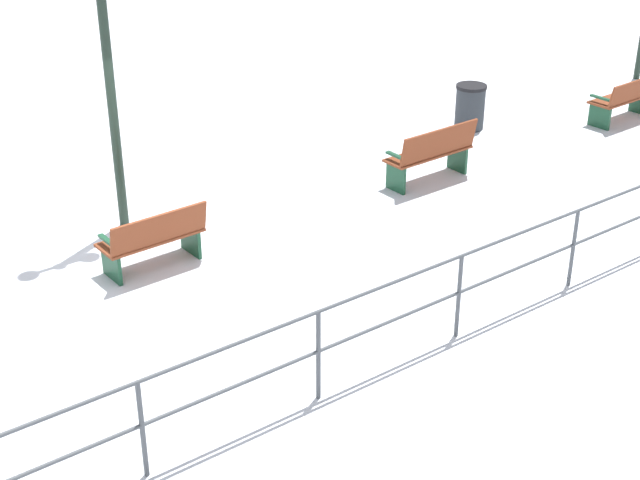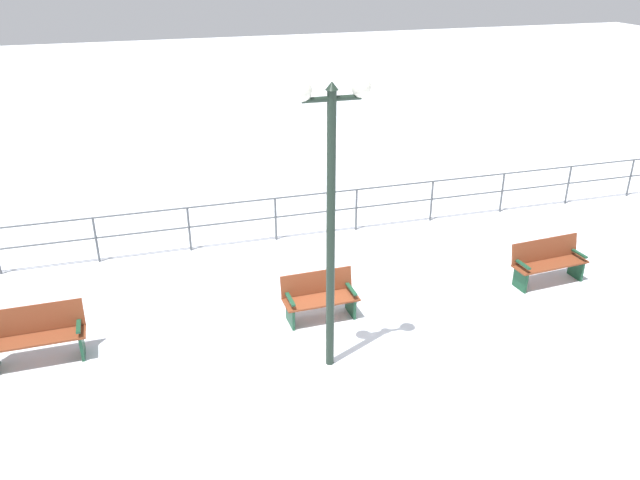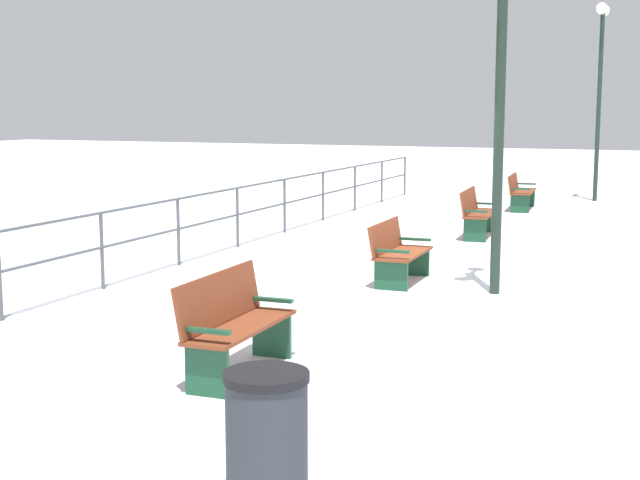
{
  "view_description": "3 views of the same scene",
  "coord_description": "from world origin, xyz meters",
  "px_view_note": "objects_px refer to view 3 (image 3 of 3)",
  "views": [
    {
      "loc": [
        -10.06,
        4.79,
        5.87
      ],
      "look_at": [
        -2.01,
        -1.27,
        0.8
      ],
      "focal_mm": 52.26,
      "sensor_mm": 36.0,
      "label": 1
    },
    {
      "loc": [
        9.65,
        -2.92,
        6.36
      ],
      "look_at": [
        -2.1,
        0.61,
        0.61
      ],
      "focal_mm": 35.48,
      "sensor_mm": 36.0,
      "label": 2
    },
    {
      "loc": [
        3.77,
        -12.32,
        2.52
      ],
      "look_at": [
        -1.37,
        0.22,
        0.5
      ],
      "focal_mm": 51.67,
      "sensor_mm": 36.0,
      "label": 3
    }
  ],
  "objects_px": {
    "bench_fourth": "(477,212)",
    "bench_second": "(234,322)",
    "trash_bin": "(267,433)",
    "bench_third": "(398,252)",
    "lamppost_middle": "(501,50)",
    "bench_fifth": "(520,191)",
    "lamppost_far": "(601,62)"
  },
  "relations": [
    {
      "from": "bench_fourth",
      "to": "bench_second",
      "type": "bearing_deg",
      "value": -94.55
    },
    {
      "from": "trash_bin",
      "to": "bench_second",
      "type": "bearing_deg",
      "value": 122.04
    },
    {
      "from": "bench_third",
      "to": "lamppost_middle",
      "type": "bearing_deg",
      "value": -11.41
    },
    {
      "from": "bench_fifth",
      "to": "lamppost_far",
      "type": "distance_m",
      "value": 4.39
    },
    {
      "from": "bench_third",
      "to": "bench_fourth",
      "type": "height_order",
      "value": "bench_fourth"
    },
    {
      "from": "bench_second",
      "to": "lamppost_middle",
      "type": "relative_size",
      "value": 0.33
    },
    {
      "from": "bench_second",
      "to": "trash_bin",
      "type": "distance_m",
      "value": 2.72
    },
    {
      "from": "bench_third",
      "to": "lamppost_middle",
      "type": "distance_m",
      "value": 3.13
    },
    {
      "from": "bench_third",
      "to": "lamppost_far",
      "type": "distance_m",
      "value": 12.97
    },
    {
      "from": "bench_second",
      "to": "lamppost_middle",
      "type": "distance_m",
      "value": 5.57
    },
    {
      "from": "trash_bin",
      "to": "bench_third",
      "type": "bearing_deg",
      "value": 100.88
    },
    {
      "from": "bench_second",
      "to": "bench_third",
      "type": "bearing_deg",
      "value": 88.39
    },
    {
      "from": "bench_second",
      "to": "bench_fifth",
      "type": "distance_m",
      "value": 14.66
    },
    {
      "from": "bench_third",
      "to": "bench_fourth",
      "type": "relative_size",
      "value": 0.85
    },
    {
      "from": "lamppost_middle",
      "to": "lamppost_far",
      "type": "relative_size",
      "value": 0.94
    },
    {
      "from": "bench_second",
      "to": "bench_fourth",
      "type": "bearing_deg",
      "value": 88.58
    },
    {
      "from": "lamppost_middle",
      "to": "lamppost_far",
      "type": "bearing_deg",
      "value": 90.0
    },
    {
      "from": "bench_second",
      "to": "lamppost_far",
      "type": "bearing_deg",
      "value": 84.16
    },
    {
      "from": "lamppost_middle",
      "to": "lamppost_far",
      "type": "height_order",
      "value": "lamppost_far"
    },
    {
      "from": "bench_fourth",
      "to": "bench_fifth",
      "type": "bearing_deg",
      "value": 86.57
    },
    {
      "from": "bench_second",
      "to": "lamppost_middle",
      "type": "bearing_deg",
      "value": 71.17
    },
    {
      "from": "trash_bin",
      "to": "lamppost_far",
      "type": "bearing_deg",
      "value": 89.84
    },
    {
      "from": "lamppost_middle",
      "to": "trash_bin",
      "type": "height_order",
      "value": "lamppost_middle"
    },
    {
      "from": "bench_fourth",
      "to": "bench_fifth",
      "type": "xyz_separation_m",
      "value": [
        -0.05,
        4.89,
        -0.03
      ]
    },
    {
      "from": "lamppost_far",
      "to": "trash_bin",
      "type": "bearing_deg",
      "value": -90.16
    },
    {
      "from": "trash_bin",
      "to": "bench_fifth",
      "type": "bearing_deg",
      "value": 94.74
    },
    {
      "from": "bench_second",
      "to": "trash_bin",
      "type": "bearing_deg",
      "value": -58.87
    },
    {
      "from": "bench_third",
      "to": "bench_fifth",
      "type": "bearing_deg",
      "value": 88.72
    },
    {
      "from": "trash_bin",
      "to": "lamppost_middle",
      "type": "bearing_deg",
      "value": 89.54
    },
    {
      "from": "lamppost_middle",
      "to": "lamppost_far",
      "type": "distance_m",
      "value": 12.76
    },
    {
      "from": "bench_third",
      "to": "bench_fifth",
      "type": "distance_m",
      "value": 9.78
    },
    {
      "from": "bench_fifth",
      "to": "lamppost_far",
      "type": "height_order",
      "value": "lamppost_far"
    }
  ]
}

